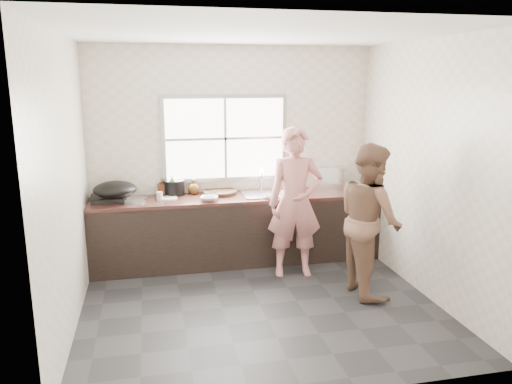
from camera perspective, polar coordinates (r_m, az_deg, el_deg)
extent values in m
cube|color=#272729|center=(5.31, 0.44, -12.77)|extent=(3.60, 3.20, 0.01)
cube|color=silver|center=(4.81, 0.49, 17.77)|extent=(3.60, 3.20, 0.01)
cube|color=beige|center=(6.44, -2.67, 4.41)|extent=(3.60, 0.01, 2.70)
cube|color=beige|center=(4.83, -20.93, 0.74)|extent=(0.01, 3.20, 2.70)
cube|color=beige|center=(5.56, 18.95, 2.38)|extent=(0.01, 3.20, 2.70)
cube|color=beige|center=(3.38, 6.44, -3.42)|extent=(3.60, 0.01, 2.70)
cube|color=black|center=(6.34, -2.11, -4.43)|extent=(3.60, 0.62, 0.82)
cube|color=#381C17|center=(6.23, -2.14, -0.65)|extent=(3.60, 0.64, 0.04)
cube|color=silver|center=(6.29, 0.99, -0.27)|extent=(0.55, 0.45, 0.02)
cylinder|color=silver|center=(6.45, 0.60, 1.38)|extent=(0.02, 0.02, 0.30)
cube|color=#9EA0A5|center=(6.38, -3.56, 6.14)|extent=(1.60, 0.05, 1.10)
cube|color=white|center=(6.36, -3.53, 6.11)|extent=(1.50, 0.01, 1.00)
imported|color=#D68380|center=(5.84, 4.49, -1.78)|extent=(0.65, 0.47, 1.64)
imported|color=brown|center=(5.48, 12.86, -3.05)|extent=(0.64, 0.81, 1.64)
cylinder|color=#301E12|center=(6.35, -4.17, -0.02)|extent=(0.48, 0.48, 0.04)
cube|color=#ADB0B3|center=(6.23, -4.98, -0.09)|extent=(0.20, 0.16, 0.01)
imported|color=white|center=(6.01, -5.37, -0.74)|extent=(0.25, 0.25, 0.05)
imported|color=white|center=(6.16, 4.07, -0.33)|extent=(0.23, 0.23, 0.06)
imported|color=white|center=(6.10, 1.75, -0.45)|extent=(0.27, 0.27, 0.06)
cylinder|color=black|center=(6.35, -9.36, 0.50)|extent=(0.33, 0.33, 0.19)
cylinder|color=white|center=(6.17, -9.96, -0.69)|extent=(0.28, 0.28, 0.02)
imported|color=#2E852B|center=(6.27, -9.54, 0.75)|extent=(0.11, 0.11, 0.27)
imported|color=#401D10|center=(6.34, -10.66, 0.50)|extent=(0.11, 0.12, 0.20)
imported|color=#4F3813|center=(6.36, -7.13, 0.53)|extent=(0.18, 0.18, 0.17)
cylinder|color=silver|center=(6.10, -10.96, -0.46)|extent=(0.09, 0.09, 0.10)
cube|color=black|center=(6.24, -16.61, -0.70)|extent=(0.41, 0.41, 0.06)
ellipsoid|color=black|center=(6.11, -15.83, 0.28)|extent=(0.65, 0.65, 0.19)
cube|color=silver|center=(6.75, 8.37, 1.69)|extent=(0.45, 0.38, 0.29)
cylinder|color=silver|center=(6.07, -13.79, -1.13)|extent=(0.32, 0.32, 0.01)
cylinder|color=#ACADB3|center=(6.25, -13.49, -0.72)|extent=(0.26, 0.26, 0.01)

